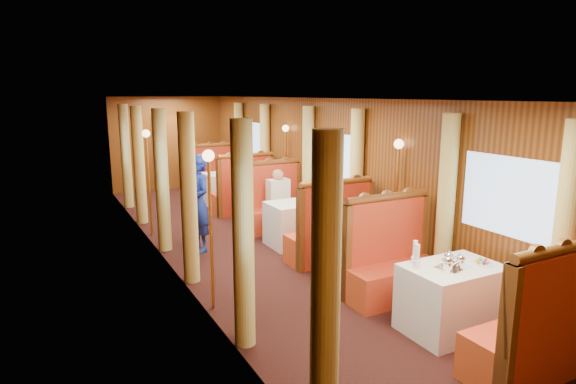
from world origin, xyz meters
TOP-DOWN VIEW (x-y plane):
  - floor at (0.00, 0.00)m, footprint 3.00×12.00m
  - ceiling at (0.00, 0.00)m, footprint 3.00×12.00m
  - wall_far at (0.00, 6.00)m, footprint 3.00×0.01m
  - wall_left at (-1.50, 0.00)m, footprint 0.01×12.00m
  - wall_right at (1.50, 0.00)m, footprint 0.01×12.00m
  - doorway_far at (0.00, 5.97)m, footprint 0.80×0.04m
  - table_near at (0.75, -3.50)m, footprint 1.05×0.72m
  - banquette_near_fwd at (0.75, -4.51)m, footprint 1.30×0.55m
  - banquette_near_aft at (0.75, -2.49)m, footprint 1.30×0.55m
  - table_mid at (0.75, 0.00)m, footprint 1.05×0.72m
  - banquette_mid_fwd at (0.75, -1.01)m, footprint 1.30×0.55m
  - banquette_mid_aft at (0.75, 1.01)m, footprint 1.30×0.55m
  - table_far at (0.75, 3.50)m, footprint 1.05×0.72m
  - banquette_far_fwd at (0.75, 2.49)m, footprint 1.30×0.55m
  - banquette_far_aft at (0.75, 4.51)m, footprint 1.30×0.55m
  - tea_tray at (0.69, -3.53)m, footprint 0.39×0.34m
  - teapot_left at (0.55, -3.60)m, footprint 0.20×0.18m
  - teapot_right at (0.73, -3.60)m, footprint 0.18×0.16m
  - teapot_back at (0.68, -3.48)m, footprint 0.17×0.13m
  - fruit_plate at (1.06, -3.60)m, footprint 0.23×0.23m
  - cup_inboard at (0.34, -3.36)m, footprint 0.08×0.08m
  - cup_outboard at (0.42, -3.25)m, footprint 0.08×0.08m
  - rose_vase_mid at (0.76, -0.01)m, footprint 0.06×0.06m
  - rose_vase_far at (0.76, 3.51)m, footprint 0.06×0.06m
  - window_left_near at (-1.49, -3.50)m, footprint 0.01×1.20m
  - curtain_left_near_a at (-1.38, -4.28)m, footprint 0.22×0.22m
  - curtain_left_near_b at (-1.38, -2.72)m, footprint 0.22×0.22m
  - window_right_near at (1.49, -3.50)m, footprint 0.01×1.20m
  - curtain_right_near_a at (1.38, -4.28)m, footprint 0.22×0.22m
  - curtain_right_near_b at (1.38, -2.72)m, footprint 0.22×0.22m
  - window_left_mid at (-1.49, 0.00)m, footprint 0.01×1.20m
  - curtain_left_mid_a at (-1.38, -0.78)m, footprint 0.22×0.22m
  - curtain_left_mid_b at (-1.38, 0.78)m, footprint 0.22×0.22m
  - window_right_mid at (1.49, 0.00)m, footprint 0.01×1.20m
  - curtain_right_mid_a at (1.38, -0.78)m, footprint 0.22×0.22m
  - curtain_right_mid_b at (1.38, 0.78)m, footprint 0.22×0.22m
  - window_left_far at (-1.49, 3.50)m, footprint 0.01×1.20m
  - curtain_left_far_a at (-1.38, 2.72)m, footprint 0.22×0.22m
  - curtain_left_far_b at (-1.38, 4.28)m, footprint 0.22×0.22m
  - window_right_far at (1.49, 3.50)m, footprint 0.01×1.20m
  - curtain_right_far_a at (1.38, 2.72)m, footprint 0.22×0.22m
  - curtain_right_far_b at (1.38, 4.28)m, footprint 0.22×0.22m
  - sconce_left_fore at (-1.40, -1.75)m, footprint 0.14×0.14m
  - sconce_right_fore at (1.40, -1.75)m, footprint 0.14×0.14m
  - sconce_left_aft at (-1.40, 1.75)m, footprint 0.14×0.14m
  - sconce_right_aft at (1.40, 1.75)m, footprint 0.14×0.14m
  - steward at (-0.88, 0.48)m, footprint 0.45×0.63m
  - passenger at (0.75, 0.76)m, footprint 0.40×0.44m

SIDE VIEW (x-z plane):
  - floor at x=0.00m, z-range -0.01..0.01m
  - table_near at x=0.75m, z-range 0.00..0.75m
  - table_mid at x=0.75m, z-range 0.00..0.75m
  - table_far at x=0.75m, z-range 0.00..0.75m
  - banquette_near_fwd at x=0.75m, z-range -0.25..1.09m
  - banquette_near_aft at x=0.75m, z-range -0.25..1.09m
  - banquette_mid_fwd at x=0.75m, z-range -0.25..1.09m
  - banquette_mid_aft at x=0.75m, z-range -0.25..1.09m
  - banquette_far_fwd at x=0.75m, z-range -0.25..1.09m
  - banquette_far_aft at x=0.75m, z-range -0.25..1.09m
  - passenger at x=0.75m, z-range 0.36..1.12m
  - tea_tray at x=0.69m, z-range 0.75..0.76m
  - fruit_plate at x=1.06m, z-range 0.74..0.80m
  - steward at x=-0.88m, z-range 0.00..1.61m
  - teapot_right at x=0.73m, z-range 0.75..0.88m
  - teapot_back at x=0.68m, z-range 0.75..0.88m
  - teapot_left at x=0.55m, z-range 0.75..0.89m
  - cup_inboard at x=0.34m, z-range 0.72..0.99m
  - cup_outboard at x=0.42m, z-range 0.72..0.99m
  - rose_vase_mid at x=0.76m, z-range 0.75..1.11m
  - rose_vase_far at x=0.76m, z-range 0.75..1.11m
  - doorway_far at x=0.00m, z-range 0.00..2.00m
  - curtain_left_near_a at x=-1.38m, z-range 0.00..2.35m
  - curtain_left_near_b at x=-1.38m, z-range 0.00..2.35m
  - curtain_right_near_a at x=1.38m, z-range 0.00..2.35m
  - curtain_right_near_b at x=1.38m, z-range 0.00..2.35m
  - curtain_left_mid_a at x=-1.38m, z-range 0.00..2.35m
  - curtain_left_mid_b at x=-1.38m, z-range 0.00..2.35m
  - curtain_right_mid_a at x=1.38m, z-range 0.00..2.35m
  - curtain_right_mid_b at x=1.38m, z-range 0.00..2.35m
  - curtain_left_far_a at x=-1.38m, z-range 0.00..2.35m
  - curtain_left_far_b at x=-1.38m, z-range 0.00..2.35m
  - curtain_right_far_a at x=1.38m, z-range 0.00..2.35m
  - curtain_right_far_b at x=1.38m, z-range 0.00..2.35m
  - wall_far at x=0.00m, z-range 0.00..2.50m
  - wall_left at x=-1.50m, z-range 0.00..2.50m
  - wall_right at x=1.50m, z-range 0.00..2.50m
  - sconce_left_fore at x=-1.40m, z-range 0.41..2.36m
  - sconce_right_fore at x=1.40m, z-range 0.41..2.36m
  - sconce_left_aft at x=-1.40m, z-range 0.41..2.36m
  - sconce_right_aft at x=1.40m, z-range 0.41..2.36m
  - window_left_near at x=-1.49m, z-range 1.00..1.90m
  - window_right_near at x=1.49m, z-range 1.00..1.90m
  - window_left_mid at x=-1.49m, z-range 1.00..1.90m
  - window_right_mid at x=1.49m, z-range 1.00..1.90m
  - window_left_far at x=-1.49m, z-range 1.00..1.90m
  - window_right_far at x=1.49m, z-range 1.00..1.90m
  - ceiling at x=0.00m, z-range 2.49..2.51m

